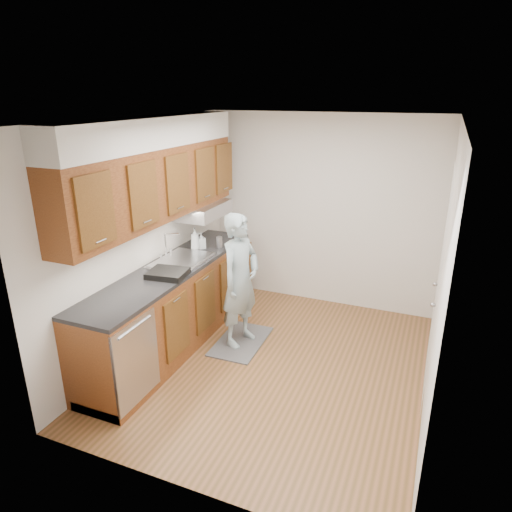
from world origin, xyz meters
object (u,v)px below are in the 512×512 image
Objects in this scene: soap_bottle_b at (201,240)px; dish_rack at (168,273)px; soap_bottle_a at (195,239)px; person at (240,272)px; steel_can at (219,242)px.

soap_bottle_b is 0.92m from dish_rack.
soap_bottle_a is 0.09m from soap_bottle_b.
person reaches higher than soap_bottle_a.
soap_bottle_b reaches higher than steel_can.
soap_bottle_b is (-0.68, 0.38, 0.16)m from person.
dish_rack is (0.11, -0.91, -0.07)m from soap_bottle_b.
person is at bearing -28.83° from soap_bottle_b.
soap_bottle_b is 0.52× the size of dish_rack.
soap_bottle_a is at bearing 80.87° from person.
steel_can reaches higher than dish_rack.
soap_bottle_b is at bearing 89.24° from dish_rack.
person is 0.80m from soap_bottle_b.
soap_bottle_a is 0.86m from dish_rack.
steel_can is at bearing 39.16° from soap_bottle_a.
dish_rack is (0.15, -0.84, -0.11)m from soap_bottle_a.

